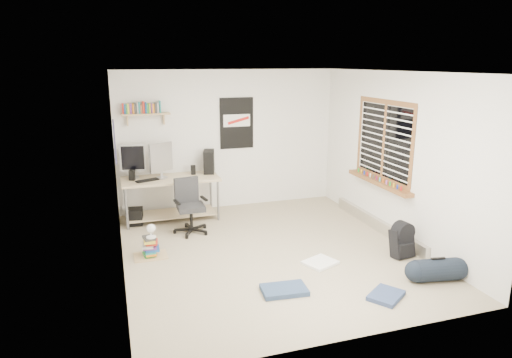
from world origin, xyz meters
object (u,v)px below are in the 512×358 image
object	(u,v)px
backpack	(402,243)
duffel_bag	(437,270)
desk	(171,199)
office_chair	(191,203)
book_stack	(150,246)

from	to	relation	value
backpack	duffel_bag	world-z (taller)	duffel_bag
desk	office_chair	bearing A→B (deg)	-67.69
backpack	book_stack	bearing A→B (deg)	154.92
desk	backpack	size ratio (longest dim) A/B	4.06
office_chair	book_stack	size ratio (longest dim) A/B	2.01
office_chair	duffel_bag	xyz separation A→B (m)	(2.60, -2.56, -0.35)
duffel_bag	book_stack	size ratio (longest dim) A/B	1.28
book_stack	duffel_bag	bearing A→B (deg)	-28.76
desk	backpack	world-z (taller)	desk
backpack	book_stack	size ratio (longest dim) A/B	0.92
office_chair	duffel_bag	distance (m)	3.66
office_chair	backpack	xyz separation A→B (m)	(2.61, -1.81, -0.29)
backpack	book_stack	xyz separation A→B (m)	(-3.32, 1.07, -0.05)
desk	book_stack	distance (m)	1.57
backpack	duffel_bag	bearing A→B (deg)	-98.23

